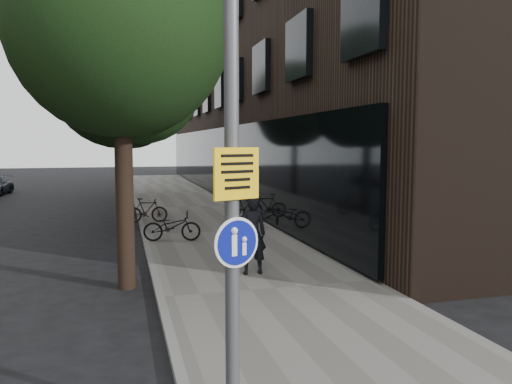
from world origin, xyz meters
name	(u,v)px	position (x,y,z in m)	size (l,w,h in m)	color
ground	(331,367)	(0.00, 0.00, 0.00)	(120.00, 120.00, 0.00)	black
sidewalk	(214,233)	(0.25, 10.00, 0.06)	(4.50, 60.00, 0.12)	slate
curb_edge	(144,236)	(-2.00, 10.00, 0.07)	(0.15, 60.00, 0.13)	slate
building_right_dark_brick	(315,40)	(8.50, 22.00, 9.00)	(12.00, 40.00, 18.00)	black
street_tree_near	(124,38)	(-2.53, 4.64, 5.11)	(4.40, 4.40, 7.50)	black
street_tree_mid	(122,85)	(-2.53, 13.14, 5.11)	(5.00, 5.00, 7.80)	black
street_tree_far	(122,104)	(-2.53, 22.14, 5.11)	(5.00, 5.00, 7.80)	black
signpost	(232,220)	(-1.64, -1.30, 2.26)	(0.47, 0.19, 4.24)	#595B5E
pedestrian	(252,234)	(0.09, 4.50, 1.00)	(0.65, 0.42, 1.77)	black
parked_bike_facade_near	(267,216)	(2.00, 9.84, 0.58)	(0.61, 1.76, 0.92)	black
parked_bike_facade_far	(245,207)	(1.91, 12.46, 0.58)	(0.43, 1.53, 0.92)	black
parked_bike_curb_near	(172,226)	(-1.25, 8.72, 0.56)	(0.58, 1.68, 0.88)	black
parked_bike_curb_far	(147,210)	(-1.80, 12.44, 0.57)	(0.42, 1.50, 0.90)	black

